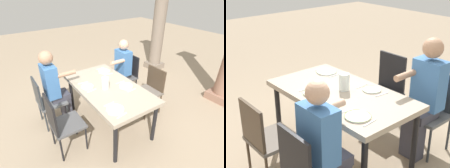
% 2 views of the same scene
% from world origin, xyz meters
% --- Properties ---
extents(ground_plane, '(16.00, 16.00, 0.00)m').
position_xyz_m(ground_plane, '(0.00, 0.00, 0.00)').
color(ground_plane, gray).
extents(dining_table, '(1.63, 0.89, 0.76)m').
position_xyz_m(dining_table, '(0.00, 0.00, 0.69)').
color(dining_table, tan).
rests_on(dining_table, ground).
extents(chair_west_north, '(0.44, 0.44, 0.91)m').
position_xyz_m(chair_west_north, '(-0.58, 0.87, 0.53)').
color(chair_west_north, '#4F4F50').
rests_on(chair_west_north, ground).
extents(chair_west_south, '(0.44, 0.44, 0.91)m').
position_xyz_m(chair_west_south, '(-0.58, -0.87, 0.51)').
color(chair_west_south, '#5B5E61').
rests_on(chair_west_south, ground).
extents(chair_mid_north, '(0.44, 0.44, 0.88)m').
position_xyz_m(chair_mid_north, '(0.12, 0.87, 0.51)').
color(chair_mid_north, '#6A6158').
rests_on(chair_mid_north, ground).
extents(chair_mid_south, '(0.44, 0.44, 0.95)m').
position_xyz_m(chair_mid_south, '(0.12, -0.87, 0.54)').
color(chair_mid_south, '#4F4F50').
rests_on(chair_mid_south, ground).
extents(diner_woman_green, '(0.35, 0.49, 1.28)m').
position_xyz_m(diner_woman_green, '(-0.58, 0.68, 0.68)').
color(diner_woman_green, '#3F3F4C').
rests_on(diner_woman_green, ground).
extents(diner_man_white, '(0.35, 0.50, 1.35)m').
position_xyz_m(diner_man_white, '(-0.58, -0.69, 0.73)').
color(diner_man_white, '#3F3F4C').
rests_on(diner_man_white, ground).
extents(stone_column_near, '(0.43, 0.43, 2.79)m').
position_xyz_m(stone_column_near, '(-1.28, 2.46, 1.37)').
color(stone_column_near, gray).
rests_on(stone_column_near, ground).
extents(plate_0, '(0.25, 0.25, 0.02)m').
position_xyz_m(plate_0, '(-0.52, 0.25, 0.77)').
color(plate_0, silver).
rests_on(plate_0, dining_table).
extents(fork_0, '(0.03, 0.17, 0.01)m').
position_xyz_m(fork_0, '(-0.67, 0.25, 0.77)').
color(fork_0, silver).
rests_on(fork_0, dining_table).
extents(spoon_0, '(0.04, 0.17, 0.01)m').
position_xyz_m(spoon_0, '(-0.37, 0.25, 0.77)').
color(spoon_0, silver).
rests_on(spoon_0, dining_table).
extents(plate_1, '(0.21, 0.21, 0.02)m').
position_xyz_m(plate_1, '(-0.19, -0.28, 0.77)').
color(plate_1, white).
rests_on(plate_1, dining_table).
extents(fork_1, '(0.03, 0.17, 0.01)m').
position_xyz_m(fork_1, '(-0.34, -0.28, 0.77)').
color(fork_1, silver).
rests_on(fork_1, dining_table).
extents(spoon_1, '(0.04, 0.17, 0.01)m').
position_xyz_m(spoon_1, '(-0.04, -0.28, 0.77)').
color(spoon_1, silver).
rests_on(spoon_1, dining_table).
extents(plate_2, '(0.24, 0.24, 0.02)m').
position_xyz_m(plate_2, '(0.15, 0.25, 0.77)').
color(plate_2, white).
rests_on(plate_2, dining_table).
extents(fork_2, '(0.02, 0.17, 0.01)m').
position_xyz_m(fork_2, '(0.00, 0.25, 0.77)').
color(fork_2, silver).
rests_on(fork_2, dining_table).
extents(spoon_2, '(0.03, 0.17, 0.01)m').
position_xyz_m(spoon_2, '(0.30, 0.25, 0.77)').
color(spoon_2, silver).
rests_on(spoon_2, dining_table).
extents(plate_3, '(0.26, 0.26, 0.02)m').
position_xyz_m(plate_3, '(0.56, -0.25, 0.77)').
color(plate_3, white).
rests_on(plate_3, dining_table).
extents(fork_3, '(0.02, 0.17, 0.01)m').
position_xyz_m(fork_3, '(0.41, -0.25, 0.77)').
color(fork_3, silver).
rests_on(fork_3, dining_table).
extents(spoon_3, '(0.04, 0.17, 0.01)m').
position_xyz_m(spoon_3, '(0.71, -0.25, 0.77)').
color(spoon_3, silver).
rests_on(spoon_3, dining_table).
extents(water_pitcher, '(0.11, 0.11, 0.19)m').
position_xyz_m(water_pitcher, '(0.02, -0.06, 0.85)').
color(water_pitcher, white).
rests_on(water_pitcher, dining_table).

